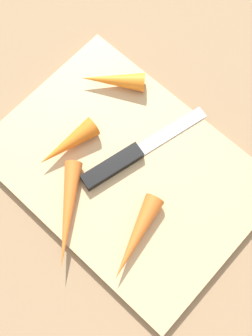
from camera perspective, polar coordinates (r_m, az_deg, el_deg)
name	(u,v)px	position (r m, az deg, el deg)	size (l,w,h in m)	color
ground_plane	(126,171)	(0.61, 0.00, -0.36)	(1.40, 1.40, 0.00)	#8C6D4C
cutting_board	(126,169)	(0.61, 0.00, -0.18)	(0.36, 0.26, 0.01)	tan
knife	(121,161)	(0.60, -0.71, 0.86)	(0.07, 0.20, 0.01)	#B7B7BC
carrot_short	(113,80)	(0.64, -1.74, 11.38)	(0.03, 0.03, 0.09)	orange
carrot_long	(136,238)	(0.56, 1.28, -9.09)	(0.03, 0.03, 0.12)	orange
carrot_shortest	(67,144)	(0.60, -7.66, 3.08)	(0.03, 0.03, 0.09)	orange
carrot_longest	(68,213)	(0.58, -7.62, -5.90)	(0.02, 0.02, 0.14)	orange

